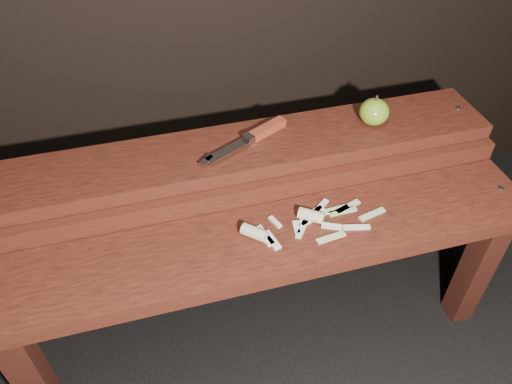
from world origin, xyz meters
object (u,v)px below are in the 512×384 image
object	(u,v)px
apple	(374,112)
knife	(257,134)
bench_front_tier	(271,261)
bench_rear_tier	(244,174)

from	to	relation	value
apple	knife	xyz separation A→B (m)	(-0.28, 0.02, -0.02)
bench_front_tier	apple	size ratio (longest dim) A/B	15.75
bench_front_tier	apple	distance (m)	0.44
apple	bench_front_tier	bearing A→B (deg)	-144.44
bench_front_tier	knife	distance (m)	0.30
bench_rear_tier	knife	world-z (taller)	knife
bench_front_tier	apple	xyz separation A→B (m)	(0.32, 0.23, 0.18)
bench_front_tier	knife	xyz separation A→B (m)	(0.04, 0.25, 0.16)
knife	apple	bearing A→B (deg)	-3.32
bench_rear_tier	apple	world-z (taller)	apple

